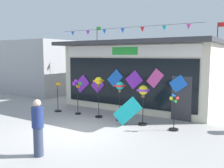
{
  "coord_description": "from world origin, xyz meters",
  "views": [
    {
      "loc": [
        6.14,
        -7.03,
        2.94
      ],
      "look_at": [
        -0.72,
        3.73,
        1.44
      ],
      "focal_mm": 39.73,
      "sensor_mm": 36.0,
      "label": 1
    }
  ],
  "objects_px": {
    "wind_spinner_far_right": "(174,111)",
    "wind_spinner_center_left": "(99,85)",
    "wind_spinner_right": "(143,94)",
    "person_mid_plaza": "(38,127)",
    "display_kite_on_ground": "(127,111)",
    "wind_spinner_far_left": "(59,92)",
    "kite_shop_building": "(148,73)",
    "wind_spinner_center_right": "(120,89)",
    "wind_spinner_left": "(77,89)"
  },
  "relations": [
    {
      "from": "person_mid_plaza",
      "to": "display_kite_on_ground",
      "type": "distance_m",
      "value": 4.19
    },
    {
      "from": "wind_spinner_right",
      "to": "wind_spinner_far_right",
      "type": "distance_m",
      "value": 1.47
    },
    {
      "from": "wind_spinner_center_right",
      "to": "wind_spinner_far_right",
      "type": "relative_size",
      "value": 1.22
    },
    {
      "from": "display_kite_on_ground",
      "to": "wind_spinner_far_right",
      "type": "bearing_deg",
      "value": 12.37
    },
    {
      "from": "kite_shop_building",
      "to": "wind_spinner_far_right",
      "type": "height_order",
      "value": "kite_shop_building"
    },
    {
      "from": "wind_spinner_left",
      "to": "wind_spinner_far_left",
      "type": "bearing_deg",
      "value": -176.73
    },
    {
      "from": "kite_shop_building",
      "to": "display_kite_on_ground",
      "type": "distance_m",
      "value": 5.13
    },
    {
      "from": "kite_shop_building",
      "to": "wind_spinner_far_left",
      "type": "distance_m",
      "value": 5.41
    },
    {
      "from": "display_kite_on_ground",
      "to": "wind_spinner_left",
      "type": "bearing_deg",
      "value": 172.31
    },
    {
      "from": "kite_shop_building",
      "to": "wind_spinner_center_right",
      "type": "relative_size",
      "value": 4.81
    },
    {
      "from": "kite_shop_building",
      "to": "wind_spinner_left",
      "type": "relative_size",
      "value": 4.82
    },
    {
      "from": "wind_spinner_right",
      "to": "person_mid_plaza",
      "type": "bearing_deg",
      "value": -104.23
    },
    {
      "from": "wind_spinner_far_left",
      "to": "wind_spinner_left",
      "type": "height_order",
      "value": "wind_spinner_left"
    },
    {
      "from": "wind_spinner_center_right",
      "to": "wind_spinner_right",
      "type": "distance_m",
      "value": 1.19
    },
    {
      "from": "wind_spinner_left",
      "to": "wind_spinner_far_right",
      "type": "relative_size",
      "value": 1.22
    },
    {
      "from": "kite_shop_building",
      "to": "wind_spinner_far_right",
      "type": "distance_m",
      "value": 5.51
    },
    {
      "from": "wind_spinner_left",
      "to": "person_mid_plaza",
      "type": "distance_m",
      "value": 5.15
    },
    {
      "from": "wind_spinner_far_right",
      "to": "wind_spinner_left",
      "type": "bearing_deg",
      "value": 179.89
    },
    {
      "from": "wind_spinner_center_left",
      "to": "display_kite_on_ground",
      "type": "height_order",
      "value": "wind_spinner_center_left"
    },
    {
      "from": "wind_spinner_left",
      "to": "wind_spinner_right",
      "type": "height_order",
      "value": "wind_spinner_left"
    },
    {
      "from": "kite_shop_building",
      "to": "wind_spinner_right",
      "type": "height_order",
      "value": "kite_shop_building"
    },
    {
      "from": "wind_spinner_left",
      "to": "display_kite_on_ground",
      "type": "bearing_deg",
      "value": -7.69
    },
    {
      "from": "wind_spinner_far_left",
      "to": "wind_spinner_right",
      "type": "relative_size",
      "value": 0.93
    },
    {
      "from": "wind_spinner_far_left",
      "to": "wind_spinner_left",
      "type": "bearing_deg",
      "value": 3.27
    },
    {
      "from": "wind_spinner_center_left",
      "to": "wind_spinner_center_right",
      "type": "xyz_separation_m",
      "value": [
        1.13,
        0.05,
        -0.11
      ]
    },
    {
      "from": "wind_spinner_far_right",
      "to": "wind_spinner_center_right",
      "type": "bearing_deg",
      "value": 176.81
    },
    {
      "from": "kite_shop_building",
      "to": "wind_spinner_center_left",
      "type": "distance_m",
      "value": 4.37
    },
    {
      "from": "wind_spinner_far_right",
      "to": "person_mid_plaza",
      "type": "distance_m",
      "value": 5.18
    },
    {
      "from": "wind_spinner_right",
      "to": "wind_spinner_far_right",
      "type": "bearing_deg",
      "value": -2.3
    },
    {
      "from": "kite_shop_building",
      "to": "wind_spinner_center_right",
      "type": "distance_m",
      "value": 4.33
    },
    {
      "from": "wind_spinner_far_right",
      "to": "wind_spinner_center_left",
      "type": "bearing_deg",
      "value": 178.51
    },
    {
      "from": "wind_spinner_right",
      "to": "display_kite_on_ground",
      "type": "bearing_deg",
      "value": -136.88
    },
    {
      "from": "wind_spinner_left",
      "to": "person_mid_plaza",
      "type": "relative_size",
      "value": 1.05
    },
    {
      "from": "wind_spinner_center_left",
      "to": "wind_spinner_far_right",
      "type": "height_order",
      "value": "wind_spinner_center_left"
    },
    {
      "from": "wind_spinner_far_left",
      "to": "display_kite_on_ground",
      "type": "xyz_separation_m",
      "value": [
        4.21,
        -0.35,
        -0.42
      ]
    },
    {
      "from": "person_mid_plaza",
      "to": "display_kite_on_ground",
      "type": "height_order",
      "value": "person_mid_plaza"
    },
    {
      "from": "kite_shop_building",
      "to": "wind_spinner_far_left",
      "type": "xyz_separation_m",
      "value": [
        -2.94,
        -4.47,
        -0.81
      ]
    },
    {
      "from": "wind_spinner_left",
      "to": "wind_spinner_center_right",
      "type": "height_order",
      "value": "wind_spinner_center_right"
    },
    {
      "from": "kite_shop_building",
      "to": "display_kite_on_ground",
      "type": "height_order",
      "value": "kite_shop_building"
    },
    {
      "from": "wind_spinner_center_left",
      "to": "wind_spinner_far_right",
      "type": "xyz_separation_m",
      "value": [
        3.66,
        -0.1,
        -0.77
      ]
    },
    {
      "from": "wind_spinner_far_left",
      "to": "display_kite_on_ground",
      "type": "relative_size",
      "value": 1.36
    },
    {
      "from": "display_kite_on_ground",
      "to": "wind_spinner_far_left",
      "type": "bearing_deg",
      "value": 175.29
    },
    {
      "from": "kite_shop_building",
      "to": "person_mid_plaza",
      "type": "bearing_deg",
      "value": -86.17
    },
    {
      "from": "wind_spinner_center_right",
      "to": "wind_spinner_far_right",
      "type": "distance_m",
      "value": 2.62
    },
    {
      "from": "wind_spinner_far_right",
      "to": "display_kite_on_ground",
      "type": "xyz_separation_m",
      "value": [
        -1.84,
        -0.4,
        -0.14
      ]
    },
    {
      "from": "kite_shop_building",
      "to": "wind_spinner_far_right",
      "type": "xyz_separation_m",
      "value": [
        3.11,
        -4.41,
        -1.09
      ]
    },
    {
      "from": "wind_spinner_center_right",
      "to": "wind_spinner_right",
      "type": "bearing_deg",
      "value": -4.2
    },
    {
      "from": "wind_spinner_center_left",
      "to": "person_mid_plaza",
      "type": "bearing_deg",
      "value": -76.05
    },
    {
      "from": "person_mid_plaza",
      "to": "wind_spinner_left",
      "type": "bearing_deg",
      "value": -109.1
    },
    {
      "from": "wind_spinner_far_left",
      "to": "wind_spinner_left",
      "type": "distance_m",
      "value": 1.18
    }
  ]
}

